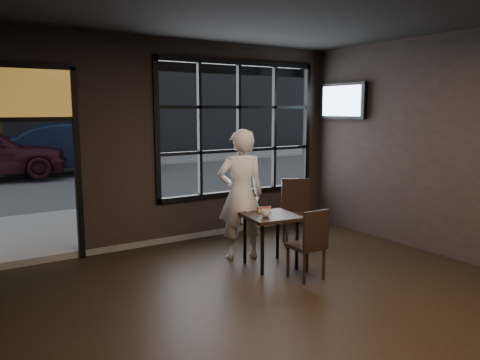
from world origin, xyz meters
TOP-DOWN VIEW (x-y plane):
  - floor at (0.00, 0.00)m, footprint 6.00×7.00m
  - window_frame at (1.20, 3.50)m, footprint 3.06×0.12m
  - stained_transom at (-2.10, 3.50)m, footprint 1.20×0.06m
  - street_asphalt at (0.00, 24.00)m, footprint 60.00×41.00m
  - cafe_table at (0.58, 1.71)m, footprint 0.75×0.75m
  - chair_near at (0.70, 1.10)m, footprint 0.40×0.40m
  - chair_window at (1.53, 2.31)m, footprint 0.61×0.61m
  - man at (0.44, 2.24)m, footprint 0.78×0.62m
  - hotdog at (0.62, 1.92)m, footprint 0.22×0.14m
  - cup at (0.45, 1.65)m, footprint 0.12×0.12m
  - tv at (2.93, 2.80)m, footprint 0.12×1.06m
  - navy_car at (0.66, 12.58)m, footprint 4.90×2.14m
  - tree_right at (2.46, 14.81)m, footprint 2.44×2.44m

SIDE VIEW (x-z plane):
  - street_asphalt at x=0.00m, z-range -0.04..0.00m
  - floor at x=0.00m, z-range -0.02..0.00m
  - cafe_table at x=0.58m, z-range 0.00..0.73m
  - chair_near at x=0.70m, z-range 0.00..0.91m
  - chair_window at x=1.53m, z-range 0.00..1.04m
  - hotdog at x=0.62m, z-range 0.72..0.78m
  - cup at x=0.45m, z-range 0.72..0.82m
  - navy_car at x=0.66m, z-range 0.10..1.67m
  - man at x=0.44m, z-range 0.00..1.86m
  - window_frame at x=1.20m, z-range 0.66..2.94m
  - tv at x=2.93m, z-range 1.97..2.59m
  - stained_transom at x=-2.10m, z-range 2.00..2.70m
  - tree_right at x=2.46m, z-range 0.85..5.02m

